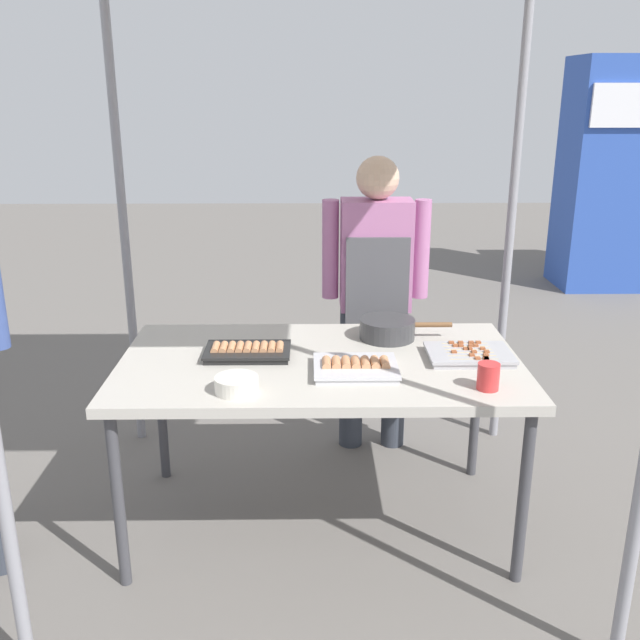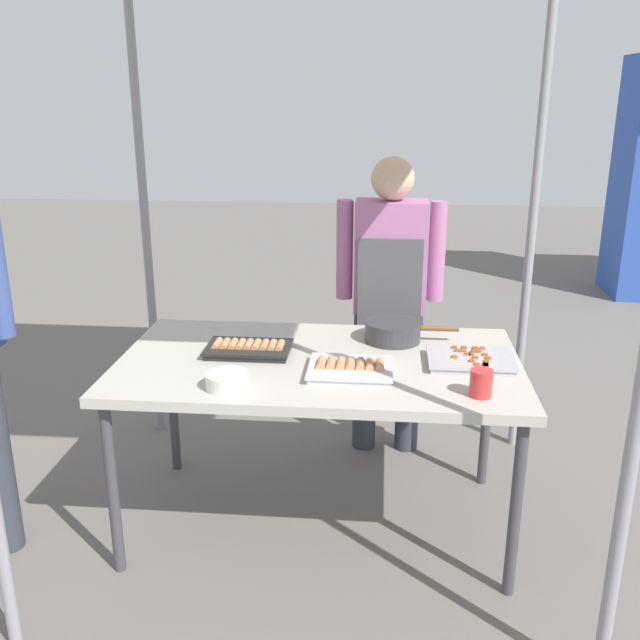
% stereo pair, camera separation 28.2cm
% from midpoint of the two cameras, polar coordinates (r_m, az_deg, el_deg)
% --- Properties ---
extents(ground_plane, '(18.00, 18.00, 0.00)m').
position_cam_midpoint_polar(ground_plane, '(3.17, -2.63, -15.97)').
color(ground_plane, '#66605B').
extents(stall_table, '(1.60, 0.90, 0.75)m').
position_cam_midpoint_polar(stall_table, '(2.84, -2.83, -4.25)').
color(stall_table, '#B7B2A8').
rests_on(stall_table, ground).
extents(tray_grilled_sausages, '(0.34, 0.22, 0.05)m').
position_cam_midpoint_polar(tray_grilled_sausages, '(2.88, -8.66, -2.55)').
color(tray_grilled_sausages, black).
rests_on(tray_grilled_sausages, stall_table).
extents(tray_meat_skewers, '(0.33, 0.24, 0.04)m').
position_cam_midpoint_polar(tray_meat_skewers, '(2.86, 9.21, -2.80)').
color(tray_meat_skewers, '#ADADB2').
rests_on(tray_meat_skewers, stall_table).
extents(tray_pork_links, '(0.32, 0.26, 0.05)m').
position_cam_midpoint_polar(tray_pork_links, '(2.69, -0.11, -3.90)').
color(tray_pork_links, silver).
rests_on(tray_pork_links, stall_table).
extents(cooking_wok, '(0.40, 0.24, 0.09)m').
position_cam_midpoint_polar(cooking_wok, '(3.05, 2.88, -0.69)').
color(cooking_wok, '#38383A').
rests_on(cooking_wok, stall_table).
extents(condiment_bowl, '(0.16, 0.16, 0.06)m').
position_cam_midpoint_polar(condiment_bowl, '(2.55, -9.91, -5.21)').
color(condiment_bowl, silver).
rests_on(condiment_bowl, stall_table).
extents(drink_cup_near_edge, '(0.08, 0.08, 0.10)m').
position_cam_midpoint_polar(drink_cup_near_edge, '(2.57, 10.40, -4.56)').
color(drink_cup_near_edge, red).
rests_on(drink_cup_near_edge, stall_table).
extents(vendor_woman, '(0.52, 0.22, 1.49)m').
position_cam_midpoint_polar(vendor_woman, '(3.45, 2.15, 2.87)').
color(vendor_woman, '#333842').
rests_on(vendor_woman, ground).
extents(neighbor_stall_right, '(0.72, 0.68, 2.06)m').
position_cam_midpoint_polar(neighbor_stall_right, '(7.00, 20.94, 10.86)').
color(neighbor_stall_right, '#2D51B2').
rests_on(neighbor_stall_right, ground).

